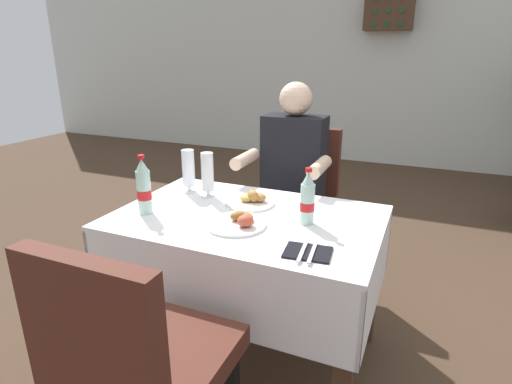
{
  "coord_description": "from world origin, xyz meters",
  "views": [
    {
      "loc": [
        0.72,
        -1.64,
        1.42
      ],
      "look_at": [
        0.01,
        0.02,
        0.81
      ],
      "focal_mm": 28.93,
      "sensor_mm": 36.0,
      "label": 1
    }
  ],
  "objects_px": {
    "chair_far_diner_seat": "(299,197)",
    "seated_diner_far": "(290,178)",
    "wall_bottle_rack": "(389,11)",
    "cola_bottle_secondary": "(144,188)",
    "beer_glass_middle": "(208,175)",
    "cola_bottle_primary": "(307,200)",
    "plate_near_camera": "(239,222)",
    "plate_far_diner": "(251,200)",
    "beer_glass_left": "(189,171)",
    "main_dining_table": "(247,250)",
    "chair_near_camera_side": "(140,360)",
    "napkin_cutlery_set": "(308,252)"
  },
  "relations": [
    {
      "from": "beer_glass_middle",
      "to": "cola_bottle_secondary",
      "type": "bearing_deg",
      "value": -116.11
    },
    {
      "from": "beer_glass_middle",
      "to": "cola_bottle_primary",
      "type": "height_order",
      "value": "cola_bottle_primary"
    },
    {
      "from": "chair_near_camera_side",
      "to": "chair_far_diner_seat",
      "type": "bearing_deg",
      "value": 90.0
    },
    {
      "from": "napkin_cutlery_set",
      "to": "beer_glass_left",
      "type": "bearing_deg",
      "value": 151.04
    },
    {
      "from": "cola_bottle_primary",
      "to": "plate_near_camera",
      "type": "bearing_deg",
      "value": -152.07
    },
    {
      "from": "chair_far_diner_seat",
      "to": "seated_diner_far",
      "type": "height_order",
      "value": "seated_diner_far"
    },
    {
      "from": "cola_bottle_secondary",
      "to": "napkin_cutlery_set",
      "type": "xyz_separation_m",
      "value": [
        0.79,
        -0.09,
        -0.11
      ]
    },
    {
      "from": "chair_far_diner_seat",
      "to": "seated_diner_far",
      "type": "relative_size",
      "value": 0.77
    },
    {
      "from": "plate_far_diner",
      "to": "cola_bottle_secondary",
      "type": "relative_size",
      "value": 0.88
    },
    {
      "from": "main_dining_table",
      "to": "cola_bottle_primary",
      "type": "relative_size",
      "value": 4.79
    },
    {
      "from": "beer_glass_middle",
      "to": "plate_near_camera",
      "type": "bearing_deg",
      "value": -41.88
    },
    {
      "from": "plate_near_camera",
      "to": "main_dining_table",
      "type": "bearing_deg",
      "value": 96.7
    },
    {
      "from": "chair_near_camera_side",
      "to": "plate_far_diner",
      "type": "relative_size",
      "value": 4.04
    },
    {
      "from": "beer_glass_left",
      "to": "cola_bottle_secondary",
      "type": "height_order",
      "value": "cola_bottle_secondary"
    },
    {
      "from": "beer_glass_middle",
      "to": "wall_bottle_rack",
      "type": "distance_m",
      "value": 3.9
    },
    {
      "from": "main_dining_table",
      "to": "beer_glass_left",
      "type": "relative_size",
      "value": 5.24
    },
    {
      "from": "main_dining_table",
      "to": "chair_far_diner_seat",
      "type": "height_order",
      "value": "chair_far_diner_seat"
    },
    {
      "from": "chair_near_camera_side",
      "to": "cola_bottle_primary",
      "type": "xyz_separation_m",
      "value": [
        0.27,
        0.8,
        0.28
      ]
    },
    {
      "from": "plate_far_diner",
      "to": "napkin_cutlery_set",
      "type": "bearing_deg",
      "value": -44.3
    },
    {
      "from": "main_dining_table",
      "to": "seated_diner_far",
      "type": "relative_size",
      "value": 0.93
    },
    {
      "from": "chair_near_camera_side",
      "to": "beer_glass_left",
      "type": "bearing_deg",
      "value": 113.24
    },
    {
      "from": "beer_glass_left",
      "to": "napkin_cutlery_set",
      "type": "relative_size",
      "value": 1.15
    },
    {
      "from": "chair_near_camera_side",
      "to": "plate_near_camera",
      "type": "bearing_deg",
      "value": 88.84
    },
    {
      "from": "seated_diner_far",
      "to": "plate_near_camera",
      "type": "xyz_separation_m",
      "value": [
        0.04,
        -0.78,
        0.03
      ]
    },
    {
      "from": "plate_near_camera",
      "to": "beer_glass_middle",
      "type": "height_order",
      "value": "beer_glass_middle"
    },
    {
      "from": "main_dining_table",
      "to": "beer_glass_left",
      "type": "height_order",
      "value": "beer_glass_left"
    },
    {
      "from": "plate_far_diner",
      "to": "main_dining_table",
      "type": "bearing_deg",
      "value": -72.89
    },
    {
      "from": "chair_far_diner_seat",
      "to": "beer_glass_left",
      "type": "xyz_separation_m",
      "value": [
        -0.41,
        -0.6,
        0.28
      ]
    },
    {
      "from": "beer_glass_left",
      "to": "napkin_cutlery_set",
      "type": "height_order",
      "value": "beer_glass_left"
    },
    {
      "from": "seated_diner_far",
      "to": "beer_glass_middle",
      "type": "height_order",
      "value": "seated_diner_far"
    },
    {
      "from": "plate_near_camera",
      "to": "beer_glass_left",
      "type": "bearing_deg",
      "value": 145.38
    },
    {
      "from": "chair_far_diner_seat",
      "to": "napkin_cutlery_set",
      "type": "bearing_deg",
      "value": -70.98
    },
    {
      "from": "beer_glass_left",
      "to": "seated_diner_far",
      "type": "bearing_deg",
      "value": 51.55
    },
    {
      "from": "beer_glass_middle",
      "to": "napkin_cutlery_set",
      "type": "distance_m",
      "value": 0.76
    },
    {
      "from": "seated_diner_far",
      "to": "plate_near_camera",
      "type": "height_order",
      "value": "seated_diner_far"
    },
    {
      "from": "seated_diner_far",
      "to": "plate_near_camera",
      "type": "relative_size",
      "value": 4.89
    },
    {
      "from": "main_dining_table",
      "to": "seated_diner_far",
      "type": "height_order",
      "value": "seated_diner_far"
    },
    {
      "from": "chair_near_camera_side",
      "to": "beer_glass_middle",
      "type": "xyz_separation_m",
      "value": [
        -0.28,
        0.93,
        0.28
      ]
    },
    {
      "from": "chair_far_diner_seat",
      "to": "plate_near_camera",
      "type": "height_order",
      "value": "chair_far_diner_seat"
    },
    {
      "from": "chair_far_diner_seat",
      "to": "wall_bottle_rack",
      "type": "height_order",
      "value": "wall_bottle_rack"
    },
    {
      "from": "plate_far_diner",
      "to": "cola_bottle_secondary",
      "type": "height_order",
      "value": "cola_bottle_secondary"
    },
    {
      "from": "chair_near_camera_side",
      "to": "cola_bottle_secondary",
      "type": "bearing_deg",
      "value": 124.83
    },
    {
      "from": "seated_diner_far",
      "to": "chair_far_diner_seat",
      "type": "bearing_deg",
      "value": 78.78
    },
    {
      "from": "beer_glass_middle",
      "to": "cola_bottle_primary",
      "type": "relative_size",
      "value": 0.93
    },
    {
      "from": "chair_far_diner_seat",
      "to": "cola_bottle_secondary",
      "type": "relative_size",
      "value": 3.58
    },
    {
      "from": "beer_glass_left",
      "to": "cola_bottle_primary",
      "type": "relative_size",
      "value": 0.91
    },
    {
      "from": "main_dining_table",
      "to": "plate_far_diner",
      "type": "distance_m",
      "value": 0.24
    },
    {
      "from": "chair_near_camera_side",
      "to": "seated_diner_far",
      "type": "bearing_deg",
      "value": 90.86
    },
    {
      "from": "wall_bottle_rack",
      "to": "cola_bottle_secondary",
      "type": "bearing_deg",
      "value": -97.19
    },
    {
      "from": "beer_glass_left",
      "to": "cola_bottle_primary",
      "type": "bearing_deg",
      "value": -13.07
    }
  ]
}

